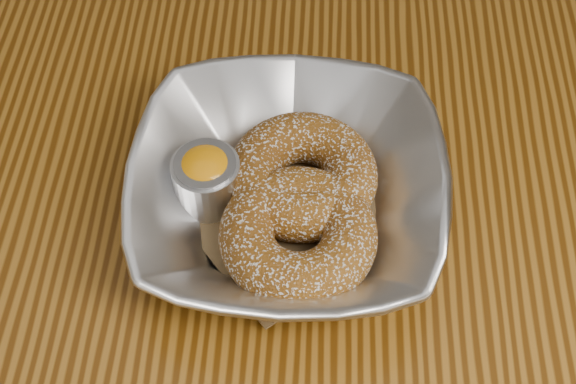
{
  "coord_description": "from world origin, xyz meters",
  "views": [
    {
      "loc": [
        0.08,
        -0.32,
        1.26
      ],
      "look_at": [
        0.06,
        0.02,
        0.78
      ],
      "focal_mm": 50.0,
      "sensor_mm": 36.0,
      "label": 1
    }
  ],
  "objects_px": {
    "donut_front": "(298,235)",
    "ramekin": "(207,178)",
    "table": "(216,292)",
    "donut_back": "(302,175)",
    "serving_bowl": "(288,193)"
  },
  "relations": [
    {
      "from": "table",
      "to": "donut_front",
      "type": "bearing_deg",
      "value": -15.82
    },
    {
      "from": "table",
      "to": "ramekin",
      "type": "height_order",
      "value": "ramekin"
    },
    {
      "from": "table",
      "to": "serving_bowl",
      "type": "distance_m",
      "value": 0.14
    },
    {
      "from": "serving_bowl",
      "to": "donut_front",
      "type": "bearing_deg",
      "value": -76.34
    },
    {
      "from": "table",
      "to": "ramekin",
      "type": "relative_size",
      "value": 23.4
    },
    {
      "from": "donut_front",
      "to": "table",
      "type": "bearing_deg",
      "value": 164.18
    },
    {
      "from": "donut_front",
      "to": "serving_bowl",
      "type": "bearing_deg",
      "value": 103.66
    },
    {
      "from": "serving_bowl",
      "to": "ramekin",
      "type": "xyz_separation_m",
      "value": [
        -0.06,
        0.01,
        0.0
      ]
    },
    {
      "from": "donut_front",
      "to": "ramekin",
      "type": "bearing_deg",
      "value": 147.24
    },
    {
      "from": "ramekin",
      "to": "table",
      "type": "bearing_deg",
      "value": -90.14
    },
    {
      "from": "table",
      "to": "donut_back",
      "type": "xyz_separation_m",
      "value": [
        0.07,
        0.03,
        0.13
      ]
    },
    {
      "from": "serving_bowl",
      "to": "donut_front",
      "type": "height_order",
      "value": "serving_bowl"
    },
    {
      "from": "donut_back",
      "to": "donut_front",
      "type": "xyz_separation_m",
      "value": [
        -0.0,
        -0.05,
        0.0
      ]
    },
    {
      "from": "ramekin",
      "to": "donut_back",
      "type": "bearing_deg",
      "value": 6.54
    },
    {
      "from": "donut_front",
      "to": "ramekin",
      "type": "height_order",
      "value": "ramekin"
    }
  ]
}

